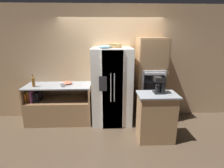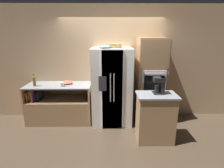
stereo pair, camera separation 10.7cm
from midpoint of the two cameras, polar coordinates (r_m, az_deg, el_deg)
ground_plane at (r=4.49m, az=0.67°, el=-12.12°), size 20.00×20.00×0.00m
wall_back at (r=4.45m, az=0.60°, el=6.75°), size 12.00×0.06×2.80m
counter_left at (r=4.56m, az=-16.06°, el=-7.44°), size 1.55×0.66×0.94m
refrigerator at (r=4.16m, az=0.75°, el=-0.87°), size 0.93×0.79×1.81m
wall_oven at (r=4.33m, az=13.15°, el=0.97°), size 0.66×0.66×2.04m
island_counter at (r=3.69m, az=14.76°, el=-10.56°), size 0.77×0.51×0.99m
wicker_basket at (r=4.04m, az=1.93°, el=12.50°), size 0.31×0.31×0.10m
fruit_bowl at (r=3.91m, az=-1.67°, el=12.07°), size 0.29×0.29×0.07m
bottle_tall at (r=4.40m, az=-23.43°, el=0.97°), size 0.07×0.07×0.29m
mug at (r=4.17m, az=-15.28°, el=-0.13°), size 0.13×0.09×0.10m
mixing_bowl at (r=4.38m, az=-13.78°, el=0.50°), size 0.26×0.26×0.07m
coffee_maker at (r=3.52m, az=16.18°, el=-0.21°), size 0.20×0.20×0.33m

